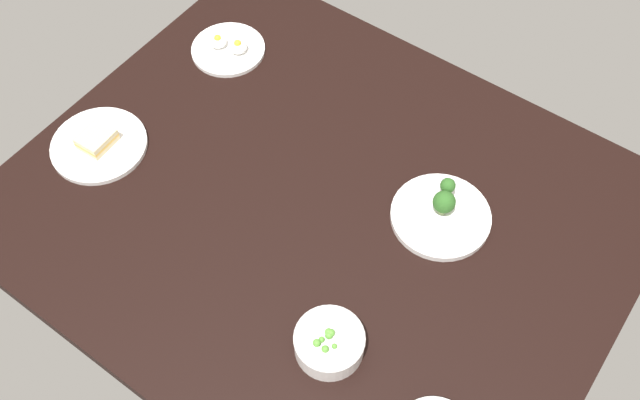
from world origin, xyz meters
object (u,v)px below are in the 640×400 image
object	(u,v)px
bowl_peas	(329,342)
plate_broccoli	(441,213)
plate_sandwich	(99,144)
plate_eggs	(228,48)

from	to	relation	value
bowl_peas	plate_broccoli	bearing A→B (deg)	86.74
bowl_peas	plate_sandwich	bearing A→B (deg)	172.58
plate_broccoli	bowl_peas	xyz separation A→B (cm)	(-2.15, -37.73, 1.33)
plate_eggs	plate_sandwich	bearing A→B (deg)	-96.20
plate_broccoli	bowl_peas	world-z (taller)	plate_broccoli
plate_sandwich	plate_eggs	distance (cm)	40.52
plate_broccoli	plate_sandwich	world-z (taller)	plate_broccoli
plate_eggs	plate_broccoli	bearing A→B (deg)	-9.78
plate_broccoli	plate_sandwich	distance (cm)	77.61
plate_broccoli	plate_eggs	xyz separation A→B (cm)	(-67.76, 11.67, -0.57)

